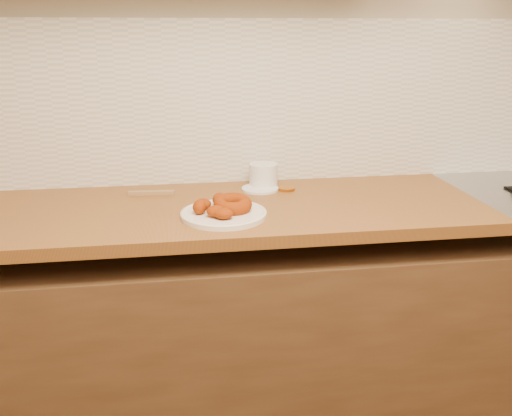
% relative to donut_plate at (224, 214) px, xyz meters
% --- Properties ---
extents(wall_back, '(4.00, 0.02, 2.70)m').
position_rel_donut_plate_xyz_m(wall_back, '(0.39, 0.43, 0.44)').
color(wall_back, tan).
rests_on(wall_back, ground).
extents(base_cabinet, '(3.60, 0.60, 0.77)m').
position_rel_donut_plate_xyz_m(base_cabinet, '(0.39, 0.12, -0.52)').
color(base_cabinet, brown).
rests_on(base_cabinet, floor).
extents(butcher_block, '(2.30, 0.62, 0.04)m').
position_rel_donut_plate_xyz_m(butcher_block, '(-0.26, 0.12, -0.03)').
color(butcher_block, brown).
rests_on(butcher_block, base_cabinet).
extents(backsplash, '(3.60, 0.02, 0.60)m').
position_rel_donut_plate_xyz_m(backsplash, '(0.39, 0.42, 0.29)').
color(backsplash, silver).
rests_on(backsplash, wall_back).
extents(donut_plate, '(0.27, 0.27, 0.02)m').
position_rel_donut_plate_xyz_m(donut_plate, '(0.00, 0.00, 0.00)').
color(donut_plate, silver).
rests_on(donut_plate, butcher_block).
extents(ring_donut, '(0.15, 0.16, 0.06)m').
position_rel_donut_plate_xyz_m(ring_donut, '(0.03, 0.01, 0.03)').
color(ring_donut, '#8B2E00').
rests_on(ring_donut, donut_plate).
extents(fried_dough_chunks, '(0.13, 0.20, 0.04)m').
position_rel_donut_plate_xyz_m(fried_dough_chunks, '(-0.04, -0.01, 0.03)').
color(fried_dough_chunks, '#8B2E00').
rests_on(fried_dough_chunks, donut_plate).
extents(plastic_tub, '(0.12, 0.12, 0.09)m').
position_rel_donut_plate_xyz_m(plastic_tub, '(0.18, 0.32, 0.04)').
color(plastic_tub, silver).
rests_on(plastic_tub, butcher_block).
extents(tub_lid, '(0.16, 0.16, 0.01)m').
position_rel_donut_plate_xyz_m(tub_lid, '(0.16, 0.28, -0.00)').
color(tub_lid, silver).
rests_on(tub_lid, butcher_block).
extents(brass_jar_lid, '(0.08, 0.08, 0.01)m').
position_rel_donut_plate_xyz_m(brass_jar_lid, '(0.26, 0.26, -0.00)').
color(brass_jar_lid, '#B86D17').
rests_on(brass_jar_lid, butcher_block).
extents(wooden_utensil, '(0.17, 0.03, 0.01)m').
position_rel_donut_plate_xyz_m(wooden_utensil, '(-0.23, 0.28, -0.00)').
color(wooden_utensil, olive).
rests_on(wooden_utensil, butcher_block).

